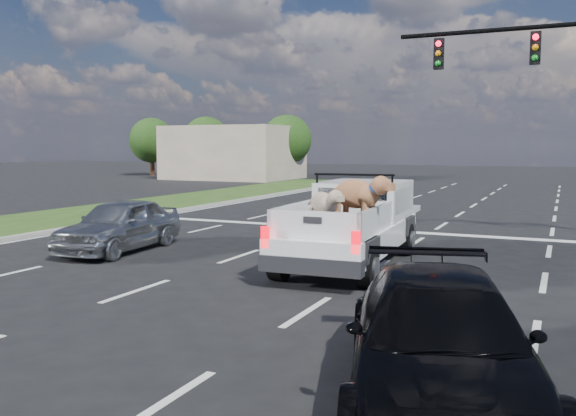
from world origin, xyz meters
name	(u,v)px	position (x,y,z in m)	size (l,w,h in m)	color
ground	(216,301)	(0.00, 0.00, 0.00)	(160.00, 160.00, 0.00)	black
road_markings	(340,246)	(0.00, 6.56, 0.01)	(17.75, 60.00, 0.01)	silver
grass_median_left	(20,224)	(-11.50, 6.00, 0.05)	(5.00, 60.00, 0.10)	#1D3D13
curb_left	(74,228)	(-9.05, 6.00, 0.07)	(0.15, 60.00, 0.14)	#9E9991
building_left	(234,153)	(-20.00, 36.00, 2.20)	(10.00, 8.00, 4.40)	#C5B097
tree_far_a	(152,140)	(-30.00, 38.00, 3.29)	(4.20, 4.20, 5.40)	#332114
tree_far_b	(206,140)	(-24.00, 38.00, 3.29)	(4.20, 4.20, 5.40)	#332114
tree_far_c	(287,140)	(-16.00, 38.00, 3.29)	(4.20, 4.20, 5.40)	#332114
pickup_truck	(353,222)	(1.16, 4.16, 1.00)	(2.52, 5.71, 2.11)	black
silver_sedan	(120,225)	(-5.00, 3.44, 0.69)	(1.63, 4.05, 1.38)	#A2A5A9
black_coupe	(439,342)	(4.41, -2.78, 0.68)	(1.90, 4.68, 1.36)	black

